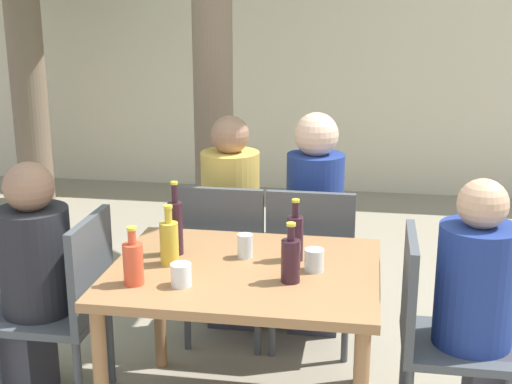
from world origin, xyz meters
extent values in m
cube|color=beige|center=(0.00, 3.90, 1.40)|extent=(10.00, 0.08, 2.80)
cylinder|color=#7A6651|center=(-0.47, 1.53, 1.19)|extent=(0.25, 0.25, 2.38)
cylinder|color=#7A6651|center=(-2.48, 3.08, 1.04)|extent=(0.31, 0.31, 2.07)
cube|color=#996B42|center=(0.00, 0.00, 0.71)|extent=(1.14, 0.91, 0.04)
cylinder|color=#996B42|center=(-0.51, 0.39, 0.34)|extent=(0.06, 0.06, 0.69)
cylinder|color=#996B42|center=(0.51, 0.39, 0.34)|extent=(0.06, 0.06, 0.69)
cube|color=#474C51|center=(-0.89, 0.00, 0.44)|extent=(0.44, 0.44, 0.04)
cube|color=#474C51|center=(-0.69, 0.00, 0.68)|extent=(0.04, 0.44, 0.45)
cylinder|color=#474C51|center=(-1.08, 0.19, 0.21)|extent=(0.04, 0.04, 0.42)
cylinder|color=#474C51|center=(-0.70, 0.19, 0.21)|extent=(0.04, 0.04, 0.42)
cube|color=#474C51|center=(0.89, 0.00, 0.44)|extent=(0.44, 0.44, 0.04)
cube|color=#474C51|center=(0.69, 0.00, 0.68)|extent=(0.04, 0.44, 0.45)
cylinder|color=#474C51|center=(1.08, 0.19, 0.21)|extent=(0.04, 0.04, 0.42)
cylinder|color=#474C51|center=(0.70, 0.19, 0.21)|extent=(0.04, 0.04, 0.42)
cube|color=#474C51|center=(-0.23, 0.77, 0.44)|extent=(0.44, 0.44, 0.04)
cube|color=#474C51|center=(-0.23, 0.57, 0.68)|extent=(0.44, 0.04, 0.45)
cylinder|color=#474C51|center=(-0.04, 0.96, 0.21)|extent=(0.04, 0.04, 0.42)
cylinder|color=#474C51|center=(-0.42, 0.96, 0.21)|extent=(0.04, 0.04, 0.42)
cylinder|color=#474C51|center=(-0.04, 0.58, 0.21)|extent=(0.04, 0.04, 0.42)
cylinder|color=#474C51|center=(-0.42, 0.58, 0.21)|extent=(0.04, 0.04, 0.42)
cube|color=#474C51|center=(0.23, 0.77, 0.44)|extent=(0.44, 0.44, 0.04)
cube|color=#474C51|center=(0.23, 0.57, 0.68)|extent=(0.44, 0.04, 0.45)
cylinder|color=#474C51|center=(0.42, 0.96, 0.21)|extent=(0.04, 0.04, 0.42)
cylinder|color=#474C51|center=(0.04, 0.96, 0.21)|extent=(0.04, 0.04, 0.42)
cylinder|color=#474C51|center=(0.42, 0.58, 0.21)|extent=(0.04, 0.04, 0.42)
cylinder|color=#474C51|center=(0.04, 0.58, 0.21)|extent=(0.04, 0.04, 0.42)
cube|color=#383842|center=(-1.15, 0.00, 0.23)|extent=(0.40, 0.29, 0.46)
cylinder|color=#232328|center=(-0.95, 0.00, 0.70)|extent=(0.32, 0.32, 0.48)
sphere|color=#936B51|center=(-0.95, 0.00, 1.04)|extent=(0.22, 0.22, 0.22)
cylinder|color=navy|center=(0.95, 0.00, 0.71)|extent=(0.32, 0.32, 0.51)
sphere|color=tan|center=(0.95, 0.00, 1.06)|extent=(0.20, 0.20, 0.20)
cube|color=#383842|center=(-0.23, 1.03, 0.23)|extent=(0.28, 0.40, 0.46)
cylinder|color=gold|center=(-0.23, 0.83, 0.75)|extent=(0.31, 0.31, 0.58)
sphere|color=#936B51|center=(-0.23, 0.83, 1.13)|extent=(0.20, 0.20, 0.20)
cube|color=#383842|center=(0.23, 1.03, 0.23)|extent=(0.27, 0.40, 0.46)
cylinder|color=navy|center=(0.23, 0.83, 0.75)|extent=(0.30, 0.30, 0.58)
sphere|color=beige|center=(0.23, 0.83, 1.14)|extent=(0.23, 0.23, 0.23)
cylinder|color=#DB4C2D|center=(-0.41, -0.24, 0.81)|extent=(0.08, 0.08, 0.17)
cylinder|color=#DB4C2D|center=(-0.41, -0.24, 0.93)|extent=(0.03, 0.03, 0.06)
cylinder|color=gold|center=(-0.41, -0.24, 0.96)|extent=(0.04, 0.04, 0.01)
cylinder|color=#331923|center=(0.20, 0.13, 0.82)|extent=(0.07, 0.07, 0.20)
cylinder|color=#331923|center=(0.20, 0.13, 0.96)|extent=(0.03, 0.03, 0.07)
cylinder|color=gold|center=(0.20, 0.13, 1.00)|extent=(0.03, 0.03, 0.01)
cylinder|color=#331923|center=(-0.33, 0.11, 0.85)|extent=(0.07, 0.07, 0.24)
cylinder|color=#331923|center=(-0.33, 0.11, 1.01)|extent=(0.03, 0.03, 0.08)
cylinder|color=gold|center=(-0.33, 0.11, 1.05)|extent=(0.03, 0.03, 0.01)
cylinder|color=gold|center=(-0.32, -0.01, 0.82)|extent=(0.08, 0.08, 0.19)
cylinder|color=gold|center=(-0.32, -0.01, 0.95)|extent=(0.03, 0.03, 0.07)
cylinder|color=gold|center=(-0.32, -0.01, 0.98)|extent=(0.04, 0.04, 0.01)
cylinder|color=#331923|center=(0.21, -0.12, 0.82)|extent=(0.08, 0.08, 0.18)
cylinder|color=#331923|center=(0.21, -0.12, 0.93)|extent=(0.03, 0.03, 0.06)
cylinder|color=gold|center=(0.21, -0.12, 0.97)|extent=(0.04, 0.04, 0.01)
cylinder|color=silver|center=(-0.02, 0.12, 0.78)|extent=(0.07, 0.07, 0.11)
cylinder|color=white|center=(-0.22, -0.23, 0.77)|extent=(0.08, 0.08, 0.09)
cylinder|color=silver|center=(0.29, 0.02, 0.77)|extent=(0.08, 0.08, 0.09)
camera|label=1|loc=(0.51, -2.77, 1.86)|focal=50.00mm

